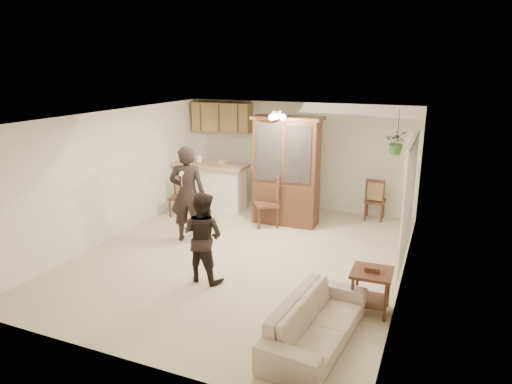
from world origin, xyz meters
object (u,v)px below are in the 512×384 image
at_px(sofa, 317,316).
at_px(side_table, 371,290).
at_px(china_hutch, 287,172).
at_px(chair_bar, 180,204).
at_px(chair_hutch_left, 266,212).
at_px(chair_hutch_right, 375,208).
at_px(adult, 188,196).
at_px(child, 203,240).

distance_m(sofa, side_table, 1.14).
height_order(china_hutch, chair_bar, china_hutch).
bearing_deg(sofa, chair_hutch_left, 35.38).
relative_size(side_table, chair_hutch_right, 0.70).
bearing_deg(chair_hutch_left, chair_hutch_right, 89.44).
distance_m(sofa, adult, 4.04).
height_order(sofa, side_table, sofa).
relative_size(sofa, chair_hutch_right, 1.96).
distance_m(adult, side_table, 4.00).
bearing_deg(chair_hutch_right, side_table, 96.01).
distance_m(sofa, china_hutch, 4.51).
bearing_deg(sofa, chair_bar, 54.92).
xyz_separation_m(china_hutch, chair_bar, (-2.40, -0.44, -0.87)).
relative_size(chair_bar, chair_hutch_right, 1.00).
height_order(child, side_table, child).
bearing_deg(chair_hutch_right, chair_hutch_left, 30.56).
height_order(sofa, china_hutch, china_hutch).
xyz_separation_m(side_table, chair_hutch_left, (-2.62, 2.71, -0.01)).
xyz_separation_m(sofa, adult, (-3.23, 2.38, 0.53)).
xyz_separation_m(child, side_table, (2.61, 0.04, -0.36)).
height_order(adult, chair_bar, adult).
bearing_deg(side_table, chair_bar, 151.01).
height_order(chair_hutch_left, chair_hutch_right, chair_hutch_left).
bearing_deg(china_hutch, sofa, -66.94).
bearing_deg(chair_bar, china_hutch, -0.95).
bearing_deg(chair_hutch_left, china_hutch, 102.20).
relative_size(side_table, chair_hutch_left, 0.62).
distance_m(chair_bar, chair_hutch_right, 4.38).
distance_m(child, side_table, 2.64).
xyz_separation_m(china_hutch, side_table, (2.30, -3.04, -0.83)).
bearing_deg(chair_hutch_left, child, -32.79).
bearing_deg(adult, side_table, 140.60).
distance_m(adult, child, 1.80).
xyz_separation_m(sofa, side_table, (0.49, 1.02, -0.05)).
xyz_separation_m(adult, chair_bar, (-0.97, 1.24, -0.63)).
xyz_separation_m(sofa, china_hutch, (-1.80, 4.06, 0.77)).
bearing_deg(side_table, china_hutch, 127.08).
distance_m(child, china_hutch, 3.13).
bearing_deg(chair_hutch_right, child, 61.31).
xyz_separation_m(sofa, chair_hutch_left, (-2.13, 3.73, -0.06)).
height_order(child, chair_hutch_left, child).
height_order(child, chair_bar, child).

